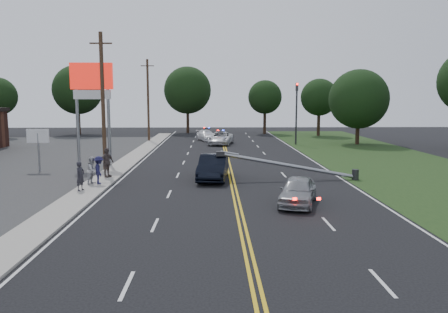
{
  "coord_description": "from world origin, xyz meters",
  "views": [
    {
      "loc": [
        -1.2,
        -19.98,
        5.35
      ],
      "look_at": [
        -0.55,
        7.13,
        1.7
      ],
      "focal_mm": 35.0,
      "sensor_mm": 36.0,
      "label": 1
    }
  ],
  "objects_px": {
    "small_sign": "(38,140)",
    "emergency_a": "(221,138)",
    "traffic_signal": "(296,108)",
    "bystander_d": "(107,163)",
    "bystander_c": "(99,170)",
    "crashed_sedan": "(213,167)",
    "utility_pole_mid": "(103,102)",
    "pylon_sign": "(92,89)",
    "waiting_sedan": "(298,191)",
    "bystander_b": "(92,170)",
    "utility_pole_far": "(148,100)",
    "emergency_b": "(207,136)",
    "bystander_a": "(80,176)",
    "fallen_streetlight": "(296,166)"
  },
  "relations": [
    {
      "from": "pylon_sign",
      "to": "emergency_a",
      "type": "height_order",
      "value": "pylon_sign"
    },
    {
      "from": "traffic_signal",
      "to": "bystander_d",
      "type": "distance_m",
      "value": 27.12
    },
    {
      "from": "utility_pole_far",
      "to": "emergency_a",
      "type": "distance_m",
      "value": 10.51
    },
    {
      "from": "bystander_d",
      "to": "traffic_signal",
      "type": "bearing_deg",
      "value": -4.22
    },
    {
      "from": "small_sign",
      "to": "crashed_sedan",
      "type": "height_order",
      "value": "small_sign"
    },
    {
      "from": "traffic_signal",
      "to": "bystander_b",
      "type": "height_order",
      "value": "traffic_signal"
    },
    {
      "from": "bystander_c",
      "to": "crashed_sedan",
      "type": "bearing_deg",
      "value": -94.38
    },
    {
      "from": "pylon_sign",
      "to": "bystander_b",
      "type": "bearing_deg",
      "value": -75.86
    },
    {
      "from": "utility_pole_mid",
      "to": "bystander_a",
      "type": "relative_size",
      "value": 6.03
    },
    {
      "from": "small_sign",
      "to": "bystander_d",
      "type": "distance_m",
      "value": 6.67
    },
    {
      "from": "emergency_a",
      "to": "bystander_b",
      "type": "height_order",
      "value": "bystander_b"
    },
    {
      "from": "traffic_signal",
      "to": "crashed_sedan",
      "type": "bearing_deg",
      "value": -113.8
    },
    {
      "from": "traffic_signal",
      "to": "bystander_b",
      "type": "distance_m",
      "value": 29.13
    },
    {
      "from": "small_sign",
      "to": "bystander_d",
      "type": "relative_size",
      "value": 1.58
    },
    {
      "from": "small_sign",
      "to": "bystander_d",
      "type": "xyz_separation_m",
      "value": [
        5.71,
        -3.23,
        -1.23
      ]
    },
    {
      "from": "utility_pole_far",
      "to": "emergency_b",
      "type": "relative_size",
      "value": 2.3
    },
    {
      "from": "emergency_a",
      "to": "emergency_b",
      "type": "height_order",
      "value": "emergency_a"
    },
    {
      "from": "utility_pole_mid",
      "to": "pylon_sign",
      "type": "bearing_deg",
      "value": 123.02
    },
    {
      "from": "pylon_sign",
      "to": "bystander_a",
      "type": "height_order",
      "value": "pylon_sign"
    },
    {
      "from": "utility_pole_mid",
      "to": "bystander_c",
      "type": "xyz_separation_m",
      "value": [
        0.99,
        -5.5,
        -4.11
      ]
    },
    {
      "from": "pylon_sign",
      "to": "bystander_d",
      "type": "distance_m",
      "value": 7.5
    },
    {
      "from": "fallen_streetlight",
      "to": "bystander_a",
      "type": "bearing_deg",
      "value": -165.19
    },
    {
      "from": "small_sign",
      "to": "emergency_a",
      "type": "bearing_deg",
      "value": 53.31
    },
    {
      "from": "traffic_signal",
      "to": "bystander_c",
      "type": "distance_m",
      "value": 28.9
    },
    {
      "from": "emergency_b",
      "to": "crashed_sedan",
      "type": "bearing_deg",
      "value": -107.56
    },
    {
      "from": "crashed_sedan",
      "to": "emergency_a",
      "type": "xyz_separation_m",
      "value": [
        0.84,
        21.89,
        -0.1
      ]
    },
    {
      "from": "bystander_b",
      "to": "small_sign",
      "type": "bearing_deg",
      "value": 60.89
    },
    {
      "from": "pylon_sign",
      "to": "waiting_sedan",
      "type": "height_order",
      "value": "pylon_sign"
    },
    {
      "from": "bystander_b",
      "to": "bystander_c",
      "type": "relative_size",
      "value": 0.98
    },
    {
      "from": "bystander_b",
      "to": "waiting_sedan",
      "type": "bearing_deg",
      "value": -96.8
    },
    {
      "from": "emergency_a",
      "to": "bystander_a",
      "type": "relative_size",
      "value": 3.15
    },
    {
      "from": "utility_pole_far",
      "to": "utility_pole_mid",
      "type": "bearing_deg",
      "value": -90.0
    },
    {
      "from": "pylon_sign",
      "to": "utility_pole_mid",
      "type": "bearing_deg",
      "value": -56.98
    },
    {
      "from": "fallen_streetlight",
      "to": "crashed_sedan",
      "type": "height_order",
      "value": "fallen_streetlight"
    },
    {
      "from": "traffic_signal",
      "to": "crashed_sedan",
      "type": "distance_m",
      "value": 23.87
    },
    {
      "from": "waiting_sedan",
      "to": "bystander_b",
      "type": "distance_m",
      "value": 12.69
    },
    {
      "from": "utility_pole_far",
      "to": "waiting_sedan",
      "type": "bearing_deg",
      "value": -69.36
    },
    {
      "from": "utility_pole_mid",
      "to": "bystander_b",
      "type": "bearing_deg",
      "value": -83.88
    },
    {
      "from": "fallen_streetlight",
      "to": "emergency_b",
      "type": "relative_size",
      "value": 2.16
    },
    {
      "from": "pylon_sign",
      "to": "bystander_a",
      "type": "relative_size",
      "value": 4.82
    },
    {
      "from": "traffic_signal",
      "to": "bystander_d",
      "type": "xyz_separation_m",
      "value": [
        -16.59,
        -21.22,
        -3.1
      ]
    },
    {
      "from": "utility_pole_far",
      "to": "emergency_a",
      "type": "xyz_separation_m",
      "value": [
        8.81,
        -3.73,
        -4.36
      ]
    },
    {
      "from": "bystander_c",
      "to": "bystander_a",
      "type": "bearing_deg",
      "value": 144.44
    },
    {
      "from": "utility_pole_far",
      "to": "bystander_a",
      "type": "height_order",
      "value": "utility_pole_far"
    },
    {
      "from": "pylon_sign",
      "to": "utility_pole_mid",
      "type": "relative_size",
      "value": 0.8
    },
    {
      "from": "crashed_sedan",
      "to": "small_sign",
      "type": "bearing_deg",
      "value": 169.36
    },
    {
      "from": "pylon_sign",
      "to": "waiting_sedan",
      "type": "xyz_separation_m",
      "value": [
        13.55,
        -12.52,
        -5.3
      ]
    },
    {
      "from": "crashed_sedan",
      "to": "bystander_c",
      "type": "xyz_separation_m",
      "value": [
        -6.98,
        -1.88,
        0.15
      ]
    },
    {
      "from": "small_sign",
      "to": "fallen_streetlight",
      "type": "bearing_deg",
      "value": -12.4
    },
    {
      "from": "utility_pole_mid",
      "to": "bystander_a",
      "type": "distance_m",
      "value": 8.51
    }
  ]
}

